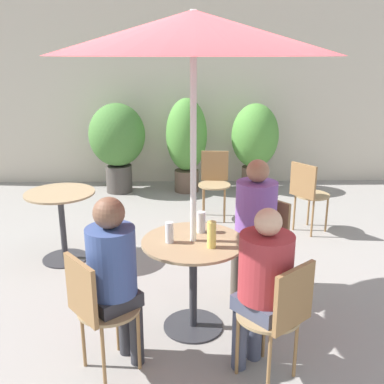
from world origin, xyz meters
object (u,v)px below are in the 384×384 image
object	(u,v)px
umbrella	(193,34)
cafe_table_far	(61,213)
potted_plant_1	(187,140)
bistro_chair_0	(96,304)
bistro_chair_4	(308,190)
bistro_chair_3	(215,178)
bistro_chair_1	(280,311)
potted_plant_2	(255,140)
seated_person_0	(114,268)
potted_plant_0	(117,139)
beer_glass_1	(169,232)
seated_person_1	(263,278)
cafe_table_near	(193,264)
bistro_chair_2	(265,238)
beer_glass_0	(201,222)
seated_person_2	(255,219)
beer_glass_2	(212,235)

from	to	relation	value
umbrella	cafe_table_far	bearing A→B (deg)	136.36
potted_plant_1	cafe_table_far	bearing A→B (deg)	-118.20
cafe_table_far	bistro_chair_0	xyz separation A→B (m)	(0.67, -1.75, 0.01)
bistro_chair_4	bistro_chair_3	bearing A→B (deg)	24.86
bistro_chair_1	potted_plant_2	size ratio (longest dim) A/B	0.64
bistro_chair_1	seated_person_0	bearing A→B (deg)	-50.46
bistro_chair_1	umbrella	xyz separation A→B (m)	(-0.52, 0.63, 1.64)
bistro_chair_3	bistro_chair_1	bearing A→B (deg)	-81.79
potted_plant_0	beer_glass_1	bearing A→B (deg)	-76.54
seated_person_0	umbrella	bearing A→B (deg)	-90.00
seated_person_1	cafe_table_near	bearing A→B (deg)	-90.00
cafe_table_far	umbrella	world-z (taller)	umbrella
beer_glass_1	cafe_table_far	bearing A→B (deg)	131.59
bistro_chair_3	bistro_chair_4	bearing A→B (deg)	-24.23
bistro_chair_4	potted_plant_1	bearing A→B (deg)	2.60
bistro_chair_2	cafe_table_far	bearing A→B (deg)	-149.96
potted_plant_1	umbrella	xyz separation A→B (m)	(0.01, -3.63, 1.36)
seated_person_0	beer_glass_0	size ratio (longest dim) A/B	7.37
bistro_chair_2	potted_plant_1	world-z (taller)	potted_plant_1
seated_person_2	potted_plant_1	world-z (taller)	potted_plant_1
bistro_chair_2	potted_plant_0	bearing A→B (deg)	168.80
beer_glass_0	beer_glass_2	bearing A→B (deg)	-77.51
seated_person_1	potted_plant_1	size ratio (longest dim) A/B	0.81
bistro_chair_1	umbrella	world-z (taller)	umbrella
bistro_chair_4	seated_person_2	xyz separation A→B (m)	(-0.86, -1.47, 0.21)
cafe_table_near	beer_glass_0	xyz separation A→B (m)	(0.06, 0.16, 0.27)
bistro_chair_4	potted_plant_0	size ratio (longest dim) A/B	0.63
seated_person_2	seated_person_1	bearing A→B (deg)	-45.07
bistro_chair_3	beer_glass_1	size ratio (longest dim) A/B	5.45
beer_glass_1	potted_plant_2	xyz separation A→B (m)	(1.20, 3.68, -0.01)
seated_person_1	potted_plant_2	distance (m)	4.21
potted_plant_2	seated_person_2	bearing A→B (deg)	-98.90
cafe_table_far	seated_person_1	bearing A→B (deg)	-45.50
bistro_chair_0	bistro_chair_3	world-z (taller)	same
bistro_chair_2	umbrella	size ratio (longest dim) A/B	0.37
bistro_chair_3	beer_glass_0	size ratio (longest dim) A/B	5.20
bistro_chair_3	potted_plant_1	distance (m)	1.23
seated_person_0	potted_plant_1	distance (m)	4.09
bistro_chair_4	beer_glass_1	world-z (taller)	beer_glass_1
cafe_table_far	seated_person_1	distance (m)	2.46
cafe_table_near	umbrella	xyz separation A→B (m)	(0.00, 0.00, 1.63)
umbrella	cafe_table_near	bearing A→B (deg)	-90.00
bistro_chair_2	umbrella	bearing A→B (deg)	-90.00
umbrella	bistro_chair_2	bearing A→B (deg)	39.55
cafe_table_near	beer_glass_1	world-z (taller)	beer_glass_1
bistro_chair_1	beer_glass_1	size ratio (longest dim) A/B	5.45
seated_person_2	potted_plant_1	bearing A→B (deg)	149.83
beer_glass_0	potted_plant_2	bearing A→B (deg)	74.59
cafe_table_near	potted_plant_1	distance (m)	3.64
seated_person_1	cafe_table_far	bearing A→B (deg)	-85.05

